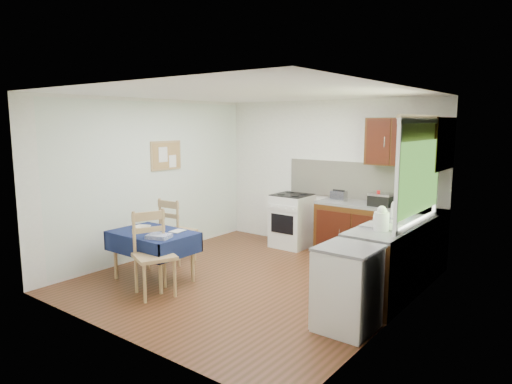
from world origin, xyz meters
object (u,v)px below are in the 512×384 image
Objects in this scene: toaster at (339,196)px; kettle at (381,220)px; chair_far at (175,229)px; dining_table at (153,239)px; sandwich_press at (381,200)px; chair_near at (153,251)px; dish_rack at (381,225)px.

toaster is 1.98m from kettle.
chair_far is at bearing -115.63° from toaster.
kettle is (2.77, 1.04, 0.46)m from dining_table.
chair_near is at bearing -110.58° from sandwich_press.
kettle reaches higher than sandwich_press.
dining_table is at bearing 72.69° from chair_near.
dish_rack reaches higher than sandwich_press.
dish_rack is at bearing -56.67° from sandwich_press.
toaster is 0.56× the size of dish_rack.
dish_rack is (0.54, -1.32, -0.07)m from sandwich_press.
chair_far is 0.96× the size of chair_near.
toaster is 1.80m from dish_rack.
chair_near is 2.79m from kettle.
chair_far is 2.34× the size of dish_rack.
sandwich_press reaches higher than chair_far.
chair_near is 3.40m from sandwich_press.
kettle reaches higher than chair_far.
chair_far is 3.45× the size of kettle.
dining_table is at bearing -159.46° from kettle.
chair_far is 3.13m from sandwich_press.
sandwich_press is 1.62m from kettle.
sandwich_press reaches higher than chair_near.
toaster reaches higher than dining_table.
toaster is at bearing 131.27° from kettle.
toaster is at bearing 149.21° from dish_rack.
dish_rack is at bearing 112.06° from kettle.
chair_near is at bearing -49.72° from dining_table.
kettle is (1.31, -1.49, 0.04)m from toaster.
chair_near is 3.08m from toaster.
chair_near is at bearing -90.82° from toaster.
dining_table is at bearing -119.21° from sandwich_press.
dish_rack reaches higher than chair_near.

